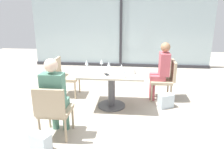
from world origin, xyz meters
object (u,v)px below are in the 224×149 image
Objects in this scene: chair_front_left at (53,109)px; wine_glass_1 at (87,66)px; wine_glass_4 at (121,67)px; coffee_cup at (134,71)px; person_far_right at (161,68)px; person_front_left at (55,94)px; wine_glass_0 at (87,62)px; handbag_0 at (166,101)px; chair_far_left at (64,75)px; cell_phone_on_table at (107,74)px; wine_glass_3 at (101,62)px; wine_glass_2 at (109,64)px; handbag_1 at (40,143)px; dining_table_main at (112,81)px; chair_far_right at (166,78)px; wine_glass_5 at (123,71)px.

chair_front_left is 1.22m from wine_glass_1.
wine_glass_4 is 2.06× the size of coffee_cup.
wine_glass_4 is (0.96, 1.17, 0.37)m from chair_front_left.
person_far_right and person_front_left have the same top height.
coffee_cup is at bearing -14.69° from wine_glass_0.
handbag_0 is (0.08, -0.44, -0.56)m from person_far_right.
coffee_cup is at bearing -18.79° from chair_far_left.
wine_glass_0 is 0.61m from cell_phone_on_table.
wine_glass_3 is 0.77m from coffee_cup.
wine_glass_3 is at bearing 141.70° from handbag_0.
wine_glass_0 is at bearing -162.42° from wine_glass_3.
wine_glass_0 reaches higher than cell_phone_on_table.
chair_front_left is 1.70m from coffee_cup.
wine_glass_4 is (0.96, 1.06, 0.16)m from person_front_left.
handbag_1 is at bearing -115.21° from wine_glass_2.
handbag_1 is (-0.31, -1.78, -0.72)m from wine_glass_0.
dining_table_main is at bearing 83.99° from handbag_1.
dining_table_main is 0.34m from wine_glass_2.
coffee_cup is (0.50, -0.15, -0.09)m from wine_glass_2.
chair_far_left reaches higher than cell_phone_on_table.
chair_far_left is 2.17m from person_far_right.
person_far_right is (-0.11, 0.00, 0.20)m from chair_far_right.
cell_phone_on_table reaches higher than handbag_0.
person_far_right is 4.20× the size of handbag_0.
handbag_0 is (1.34, -0.26, -0.72)m from wine_glass_3.
wine_glass_3 is (0.89, -0.18, 0.37)m from chair_far_left.
wine_glass_1 is 1.00× the size of wine_glass_4.
chair_far_right is 1.31m from wine_glass_2.
wine_glass_4 is (0.20, -0.05, 0.32)m from dining_table_main.
handbag_0 is (0.66, 0.09, -0.64)m from coffee_cup.
dining_table_main is 6.67× the size of wine_glass_3.
handbag_0 is (1.86, 1.26, -0.36)m from chair_front_left.
person_far_right is 8.75× the size of cell_phone_on_table.
handbag_1 is (-1.29, -1.52, -0.64)m from coffee_cup.
chair_front_left is 1.54m from wine_glass_2.
chair_front_left is 6.04× the size of cell_phone_on_table.
person_front_left is 1.44m from wine_glass_4.
wine_glass_2 reaches higher than dining_table_main.
wine_glass_5 is at bearing 175.35° from handbag_0.
wine_glass_1 is 0.45m from wine_glass_2.
person_far_right is at bearing 19.62° from wine_glass_2.
chair_front_left is 1.40m from wine_glass_5.
wine_glass_3 is at bearing 131.00° from wine_glass_2.
coffee_cup is (-0.70, -0.53, 0.28)m from chair_far_right.
cell_phone_on_table is at bearing -31.80° from chair_far_left.
wine_glass_3 is at bearing 141.24° from wine_glass_4.
wine_glass_0 and wine_glass_2 have the same top height.
wine_glass_2 is at bearing 26.01° from wine_glass_1.
person_far_right is 0.72m from handbag_0.
wine_glass_5 is at bearing -51.97° from dining_table_main.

